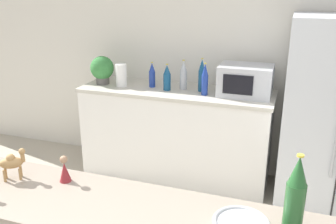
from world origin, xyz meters
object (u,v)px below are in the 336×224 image
back_bottle_3 (205,80)px  wine_bottle (296,195)px  back_bottle_2 (202,76)px  back_bottle_4 (152,75)px  paper_towel_roll (121,75)px  camel_figurine (12,162)px  wise_man_figurine_crimson (65,170)px  back_bottle_0 (183,75)px  potted_plant (102,69)px  microwave (246,80)px  back_bottle_1 (167,78)px

back_bottle_3 → wine_bottle: bearing=-66.0°
back_bottle_2 → wine_bottle: bearing=-65.8°
back_bottle_4 → wine_bottle: (1.39, -1.96, 0.05)m
paper_towel_roll → camel_figurine: paper_towel_roll is taller
back_bottle_4 → wise_man_figurine_crimson: 1.94m
back_bottle_2 → wine_bottle: wine_bottle is taller
back_bottle_0 → paper_towel_roll: bearing=-170.9°
paper_towel_roll → wine_bottle: wine_bottle is taller
paper_towel_roll → back_bottle_4: back_bottle_4 is taller
potted_plant → microwave: bearing=2.4°
wise_man_figurine_crimson → camel_figurine: bearing=-165.5°
back_bottle_4 → back_bottle_0: bearing=5.5°
back_bottle_0 → back_bottle_3: 0.28m
back_bottle_0 → back_bottle_2: 0.19m
microwave → wise_man_figurine_crimson: (-0.66, -1.93, -0.07)m
back_bottle_2 → back_bottle_4: back_bottle_2 is taller
microwave → back_bottle_3: bearing=-161.9°
back_bottle_3 → wise_man_figurine_crimson: (-0.30, -1.81, -0.08)m
wise_man_figurine_crimson → back_bottle_0: bearing=88.4°
paper_towel_roll → back_bottle_0: bearing=9.1°
microwave → back_bottle_0: (-0.60, 0.02, -0.00)m
back_bottle_2 → wise_man_figurine_crimson: back_bottle_2 is taller
paper_towel_roll → back_bottle_2: 0.81m
back_bottle_2 → wise_man_figurine_crimson: size_ratio=2.23×
back_bottle_1 → camel_figurine: (-0.19, -1.92, -0.02)m
microwave → back_bottle_4: microwave is taller
back_bottle_4 → wise_man_figurine_crimson: size_ratio=1.76×
back_bottle_0 → wine_bottle: 2.26m
paper_towel_roll → back_bottle_1: bearing=0.7°
potted_plant → back_bottle_4: size_ratio=1.13×
back_bottle_0 → back_bottle_3: back_bottle_3 is taller
back_bottle_3 → microwave: bearing=18.1°
microwave → potted_plant: bearing=-177.6°
paper_towel_roll → back_bottle_3: 0.87m
potted_plant → camel_figurine: 2.01m
back_bottle_1 → camel_figurine: size_ratio=1.52×
back_bottle_4 → camel_figurine: size_ratio=1.48×
back_bottle_3 → back_bottle_4: 0.57m
potted_plant → back_bottle_1: potted_plant is taller
potted_plant → paper_towel_roll: bearing=-5.3°
microwave → back_bottle_0: back_bottle_0 is taller
microwave → back_bottle_1: bearing=-174.2°
back_bottle_0 → back_bottle_2: (0.19, -0.02, 0.02)m
potted_plant → back_bottle_0: (0.85, 0.08, -0.02)m
back_bottle_1 → back_bottle_2: (0.33, 0.07, 0.03)m
paper_towel_roll → potted_plant: bearing=174.7°
back_bottle_3 → back_bottle_4: size_ratio=1.19×
back_bottle_4 → wise_man_figurine_crimson: back_bottle_4 is taller
potted_plant → back_bottle_3: 1.09m
wise_man_figurine_crimson → back_bottle_3: bearing=80.6°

